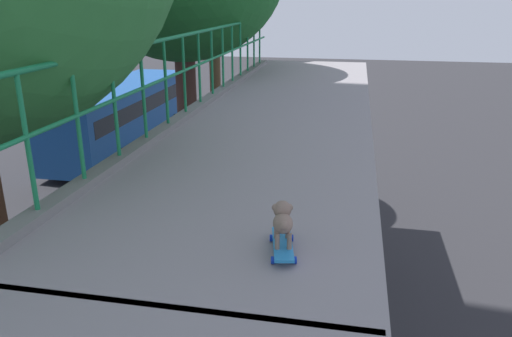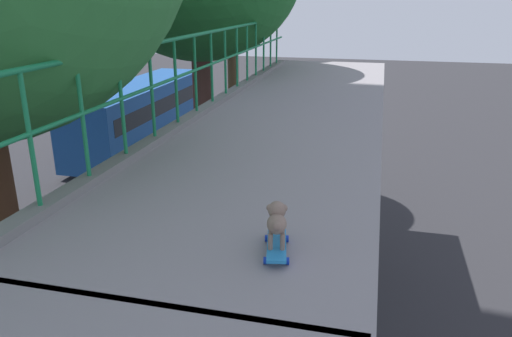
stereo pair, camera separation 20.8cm
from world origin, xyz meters
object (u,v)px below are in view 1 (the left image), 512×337
at_px(city_bus, 121,113).
at_px(toy_skateboard, 283,245).
at_px(small_dog, 283,219).
at_px(car_blue_fifth, 55,261).

relative_size(city_bus, toy_skateboard, 18.94).
bearing_deg(toy_skateboard, small_dog, 104.60).
bearing_deg(city_bus, car_blue_fifth, -72.62).
xyz_separation_m(car_blue_fifth, city_bus, (-3.61, 11.52, 1.12)).
relative_size(toy_skateboard, small_dog, 1.58).
height_order(city_bus, small_dog, small_dog).
distance_m(toy_skateboard, small_dog, 0.20).
relative_size(city_bus, small_dog, 29.84).
bearing_deg(city_bus, small_dog, -60.25).
bearing_deg(small_dog, city_bus, 119.75).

